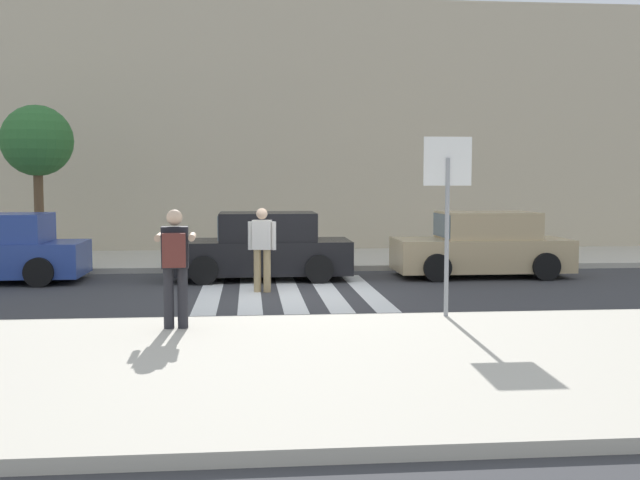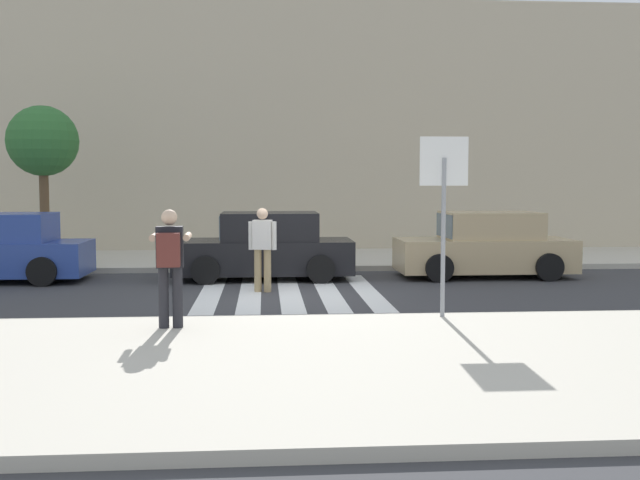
% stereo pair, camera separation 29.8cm
% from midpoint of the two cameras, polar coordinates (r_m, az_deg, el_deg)
% --- Properties ---
extents(ground_plane, '(120.00, 120.00, 0.00)m').
position_cam_midpoint_polar(ground_plane, '(15.19, -1.76, -4.09)').
color(ground_plane, '#38383A').
extents(sidewalk_near, '(60.00, 6.00, 0.14)m').
position_cam_midpoint_polar(sidewalk_near, '(9.10, -0.01, -9.49)').
color(sidewalk_near, beige).
rests_on(sidewalk_near, ground).
extents(sidewalk_far, '(60.00, 4.80, 0.14)m').
position_cam_midpoint_polar(sidewalk_far, '(21.13, -2.47, -1.48)').
color(sidewalk_far, beige).
rests_on(sidewalk_far, ground).
extents(building_facade_far, '(56.00, 4.00, 7.92)m').
position_cam_midpoint_polar(building_facade_far, '(25.47, -2.82, 8.30)').
color(building_facade_far, beige).
rests_on(building_facade_far, ground).
extents(crosswalk_stripe_0, '(0.44, 5.20, 0.01)m').
position_cam_midpoint_polar(crosswalk_stripe_0, '(15.41, -7.76, -4.00)').
color(crosswalk_stripe_0, silver).
rests_on(crosswalk_stripe_0, ground).
extents(crosswalk_stripe_1, '(0.44, 5.20, 0.01)m').
position_cam_midpoint_polar(crosswalk_stripe_1, '(15.38, -4.77, -3.99)').
color(crosswalk_stripe_1, silver).
rests_on(crosswalk_stripe_1, ground).
extents(crosswalk_stripe_2, '(0.44, 5.20, 0.01)m').
position_cam_midpoint_polar(crosswalk_stripe_2, '(15.39, -1.79, -3.97)').
color(crosswalk_stripe_2, silver).
rests_on(crosswalk_stripe_2, ground).
extents(crosswalk_stripe_3, '(0.44, 5.20, 0.01)m').
position_cam_midpoint_polar(crosswalk_stripe_3, '(15.45, 1.18, -3.94)').
color(crosswalk_stripe_3, silver).
rests_on(crosswalk_stripe_3, ground).
extents(crosswalk_stripe_4, '(0.44, 5.20, 0.01)m').
position_cam_midpoint_polar(crosswalk_stripe_4, '(15.54, 4.13, -3.89)').
color(crosswalk_stripe_4, silver).
rests_on(crosswalk_stripe_4, ground).
extents(stop_sign, '(0.76, 0.08, 2.82)m').
position_cam_midpoint_polar(stop_sign, '(11.87, 10.12, 4.09)').
color(stop_sign, gray).
rests_on(stop_sign, sidewalk_near).
extents(photographer_with_backpack, '(0.60, 0.86, 1.72)m').
position_cam_midpoint_polar(photographer_with_backpack, '(10.99, -10.61, -1.34)').
color(photographer_with_backpack, '#232328').
rests_on(photographer_with_backpack, sidewalk_near).
extents(pedestrian_crossing, '(0.57, 0.30, 1.72)m').
position_cam_midpoint_polar(pedestrian_crossing, '(15.32, -3.85, -0.36)').
color(pedestrian_crossing, tan).
rests_on(pedestrian_crossing, ground).
extents(parked_car_black, '(4.10, 1.92, 1.55)m').
position_cam_midpoint_polar(parked_car_black, '(17.38, -3.71, -0.61)').
color(parked_car_black, black).
rests_on(parked_car_black, ground).
extents(parked_car_tan, '(4.10, 1.92, 1.55)m').
position_cam_midpoint_polar(parked_car_tan, '(18.19, 12.96, -0.48)').
color(parked_car_tan, tan).
rests_on(parked_car_tan, ground).
extents(street_tree_west, '(1.82, 1.82, 4.08)m').
position_cam_midpoint_polar(street_tree_west, '(20.74, -19.99, 6.99)').
color(street_tree_west, brown).
rests_on(street_tree_west, sidewalk_far).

